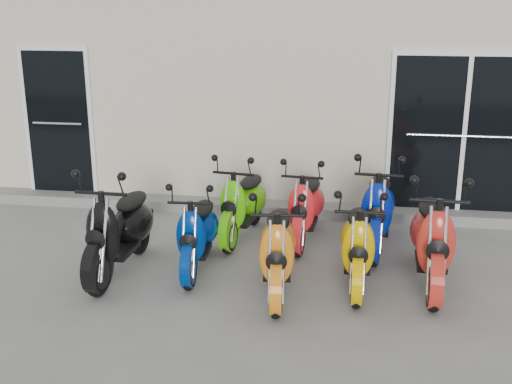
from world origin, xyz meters
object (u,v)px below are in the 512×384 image
Objects in this scene: scooter_back_green at (243,194)px; scooter_front_red at (433,226)px; scooter_front_orange_b at (358,234)px; scooter_back_red at (306,197)px; scooter_front_black at (119,218)px; scooter_back_blue at (378,198)px; scooter_front_orange_a at (278,238)px; scooter_front_blue at (197,223)px.

scooter_front_red is at bearing -17.62° from scooter_back_green.
scooter_front_orange_b reaches higher than scooter_back_red.
scooter_front_orange_b is at bearing -169.13° from scooter_front_red.
scooter_front_black is at bearing -174.52° from scooter_front_red.
scooter_back_red is 0.91× the size of scooter_back_blue.
scooter_front_blue is at bearing 150.35° from scooter_front_orange_a.
scooter_front_red is (1.61, 0.43, 0.06)m from scooter_front_orange_a.
scooter_front_orange_a is at bearing -59.28° from scooter_back_green.
scooter_front_red reaches higher than scooter_front_blue.
scooter_front_black is 3.41m from scooter_front_red.
scooter_front_blue is at bearing 16.04° from scooter_front_black.
scooter_back_blue is (-0.54, 1.00, -0.02)m from scooter_front_red.
scooter_back_blue is (0.24, 1.12, 0.06)m from scooter_front_orange_b.
scooter_front_black is 1.73m from scooter_back_green.
scooter_front_orange_a is 0.88m from scooter_front_orange_b.
scooter_front_orange_b is (1.78, -0.12, 0.02)m from scooter_front_blue.
scooter_front_blue is 0.84× the size of scooter_front_red.
scooter_back_green is at bearing 49.99° from scooter_front_black.
scooter_back_green is (-2.24, 1.07, -0.08)m from scooter_front_red.
scooter_front_blue is 0.95× the size of scooter_back_green.
scooter_back_green is at bearing -174.63° from scooter_back_red.
scooter_front_black is 1.16× the size of scooter_front_blue.
scooter_front_orange_b is 0.88× the size of scooter_front_red.
scooter_front_orange_a is 1.03× the size of scooter_back_green.
scooter_front_orange_a is 1.78m from scooter_back_blue.
scooter_back_green is (0.33, 1.07, 0.03)m from scooter_front_blue.
scooter_back_green is (1.17, 1.27, -0.06)m from scooter_front_black.
scooter_front_red is 2.48m from scooter_back_green.
scooter_back_red is at bearing 118.08° from scooter_front_orange_b.
scooter_back_blue is at bearing 25.43° from scooter_front_black.
scooter_front_orange_a is 1.04× the size of scooter_back_red.
scooter_front_black is 1.81m from scooter_front_orange_a.
scooter_front_orange_a reaches higher than scooter_front_blue.
scooter_front_orange_b is at bearing -57.24° from scooter_back_red.
scooter_front_black is 1.12× the size of scooter_back_red.
scooter_front_orange_b is at bearing 14.66° from scooter_front_orange_a.
scooter_front_black is 1.10× the size of scooter_back_green.
scooter_back_red is at bearing 40.75° from scooter_front_blue.
scooter_front_orange_b is 1.37m from scooter_back_red.
scooter_front_black reaches higher than scooter_front_orange_b.
scooter_front_blue is 0.88× the size of scooter_back_blue.
scooter_back_green is at bearing 156.52° from scooter_front_red.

